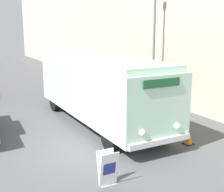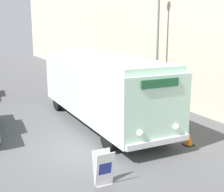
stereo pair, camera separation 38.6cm
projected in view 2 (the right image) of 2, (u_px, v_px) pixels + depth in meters
The scene contains 6 objects.
ground_plane at pixel (88, 152), 11.31m from camera, with size 80.00×80.00×0.00m, color #4C4C4F.
building_wall_right at pixel (127, 28), 22.20m from camera, with size 0.30×60.00×8.65m.
vintage_bus at pixel (102, 86), 14.32m from camera, with size 2.64×9.30×3.13m.
sign_board at pixel (104, 169), 8.87m from camera, with size 0.56×0.38×1.02m.
streetlamp at pixel (158, 30), 17.30m from camera, with size 0.36×0.36×6.58m.
traffic_cone at pixel (189, 138), 11.90m from camera, with size 0.36×0.36×0.57m.
Camera 2 is at (-3.95, -9.87, 4.45)m, focal length 50.00 mm.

